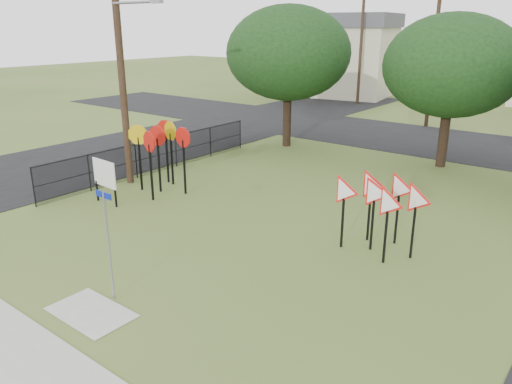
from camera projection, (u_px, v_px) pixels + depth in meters
ground at (170, 274)px, 13.17m from camera, size 140.00×140.00×0.00m
sidewalk at (14, 351)px, 10.04m from camera, size 30.00×1.60×0.02m
street_left at (156, 143)px, 27.65m from camera, size 8.00×50.00×0.02m
street_far at (435, 141)px, 28.06m from camera, size 60.00×8.00×0.02m
curb_pad at (91, 312)px, 11.38m from camera, size 2.00×1.20×0.02m
street_name_sign at (108, 238)px, 11.49m from camera, size 0.56×0.05×2.70m
stop_sign_cluster at (161, 142)px, 19.22m from camera, size 2.46×2.16×2.64m
yield_sign_cluster at (382, 196)px, 14.05m from camera, size 2.86×1.68×2.24m
info_board at (104, 175)px, 17.98m from camera, size 1.32×0.10×1.65m
utility_pole_main at (121, 53)px, 19.10m from camera, size 3.55×0.33×10.00m
far_pole_a at (434, 53)px, 30.75m from camera, size 1.40×0.24×9.00m
far_pole_c at (361, 46)px, 39.91m from camera, size 1.40×0.24×9.00m
fence_run at (157, 155)px, 22.03m from camera, size 0.05×11.55×1.50m
house_left at (341, 55)px, 45.54m from camera, size 10.58×8.88×7.20m
tree_near_left at (288, 53)px, 25.57m from camera, size 6.40×6.40×7.27m
tree_near_mid at (452, 66)px, 21.72m from camera, size 6.00×6.00×6.80m
tree_far_left at (299, 38)px, 43.25m from camera, size 6.80×6.80×7.73m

